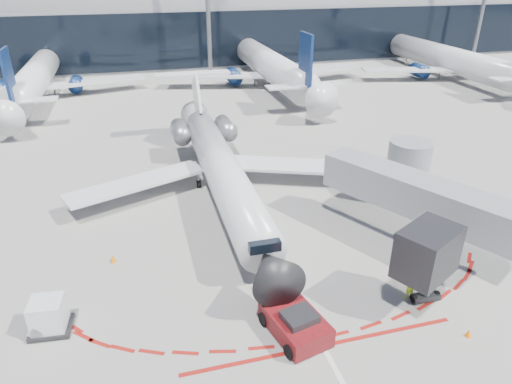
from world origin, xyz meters
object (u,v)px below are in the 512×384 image
object	(u,v)px
pushback_tug	(295,323)
uld_container	(49,316)
regional_jet	(219,164)
ramp_worker	(410,285)

from	to	relation	value
pushback_tug	uld_container	bearing A→B (deg)	150.73
regional_jet	ramp_worker	world-z (taller)	regional_jet
regional_jet	uld_container	world-z (taller)	regional_jet
pushback_tug	uld_container	distance (m)	12.31
regional_jet	ramp_worker	bearing A→B (deg)	-63.77
pushback_tug	uld_container	xyz separation A→B (m)	(-11.83, 3.38, 0.26)
regional_jet	pushback_tug	world-z (taller)	regional_jet
regional_jet	pushback_tug	bearing A→B (deg)	-87.96
regional_jet	uld_container	bearing A→B (deg)	-130.75
ramp_worker	uld_container	bearing A→B (deg)	-26.11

